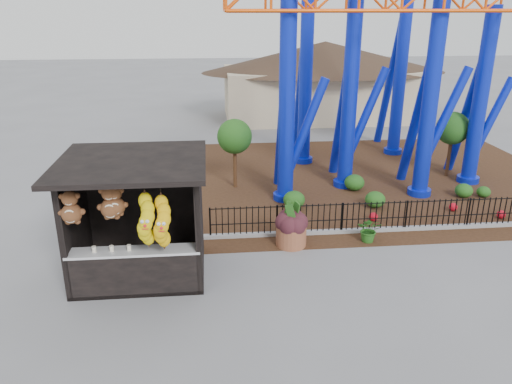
{
  "coord_description": "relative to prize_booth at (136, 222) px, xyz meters",
  "views": [
    {
      "loc": [
        -1.15,
        -10.57,
        6.5
      ],
      "look_at": [
        0.02,
        1.5,
        2.0
      ],
      "focal_mm": 35.0,
      "sensor_mm": 36.0,
      "label": 1
    }
  ],
  "objects": [
    {
      "name": "landscaping",
      "position": [
        7.6,
        4.6,
        -1.25
      ],
      "size": [
        7.77,
        3.64,
        0.6
      ],
      "color": "#1E4C16",
      "rests_on": "mulch_bed"
    },
    {
      "name": "curb",
      "position": [
        7.02,
        2.1,
        -1.47
      ],
      "size": [
        18.0,
        0.18,
        0.12
      ],
      "primitive_type": "cube",
      "color": "gray",
      "rests_on": "ground"
    },
    {
      "name": "mulch_bed",
      "position": [
        7.02,
        7.1,
        -1.53
      ],
      "size": [
        18.0,
        12.0,
        0.02
      ],
      "primitive_type": "cube",
      "color": "#331E11",
      "rests_on": "ground"
    },
    {
      "name": "ground",
      "position": [
        3.02,
        -0.9,
        -1.53
      ],
      "size": [
        120.0,
        120.0,
        0.0
      ],
      "primitive_type": "plane",
      "color": "slate",
      "rests_on": "ground"
    },
    {
      "name": "roller_coaster",
      "position": [
        8.13,
        7.33,
        4.91
      ],
      "size": [
        11.0,
        6.37,
        10.82
      ],
      "color": "#0B20C5",
      "rests_on": "ground"
    },
    {
      "name": "terracotta_planter",
      "position": [
        4.14,
        1.43,
        -1.23
      ],
      "size": [
        1.14,
        1.14,
        0.6
      ],
      "primitive_type": "cylinder",
      "rotation": [
        0.0,
        0.0,
        -0.39
      ],
      "color": "brown",
      "rests_on": "ground"
    },
    {
      "name": "picket_fence",
      "position": [
        7.92,
        2.1,
        -1.03
      ],
      "size": [
        12.2,
        0.06,
        1.0
      ],
      "primitive_type": null,
      "color": "black",
      "rests_on": "ground"
    },
    {
      "name": "pavilion",
      "position": [
        9.02,
        19.1,
        1.53
      ],
      "size": [
        15.0,
        15.0,
        4.8
      ],
      "color": "#BFAD8C",
      "rests_on": "ground"
    },
    {
      "name": "potted_plant",
      "position": [
        6.46,
        1.45,
        -1.15
      ],
      "size": [
        0.85,
        0.8,
        0.77
      ],
      "primitive_type": "imported",
      "rotation": [
        0.0,
        0.0,
        -0.34
      ],
      "color": "#2C5A1A",
      "rests_on": "ground"
    },
    {
      "name": "prize_booth",
      "position": [
        0.0,
        0.0,
        0.0
      ],
      "size": [
        3.5,
        3.4,
        3.12
      ],
      "color": "black",
      "rests_on": "ground"
    },
    {
      "name": "planter_foliage",
      "position": [
        4.14,
        1.43,
        -0.61
      ],
      "size": [
        0.7,
        0.7,
        0.64
      ],
      "primitive_type": "ellipsoid",
      "color": "#34141B",
      "rests_on": "terracotta_planter"
    }
  ]
}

